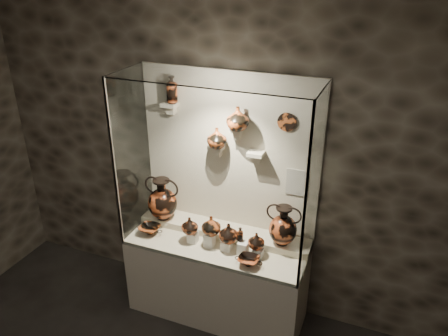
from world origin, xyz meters
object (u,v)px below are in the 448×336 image
(jug_e, at_px, (256,241))
(ovoid_vase_b, at_px, (238,118))
(lekythos_tall, at_px, (172,88))
(amphora_right, at_px, (283,225))
(lekythos_small, at_px, (240,233))
(kylix_right, at_px, (249,260))
(amphora_left, at_px, (162,199))
(jug_c, at_px, (229,233))
(kylix_left, at_px, (150,229))
(jug_a, at_px, (190,225))
(ovoid_vase_a, at_px, (217,138))
(jug_b, at_px, (211,225))

(jug_e, relative_size, ovoid_vase_b, 0.76)
(ovoid_vase_b, bearing_deg, jug_e, -49.10)
(lekythos_tall, bearing_deg, amphora_right, -2.93)
(lekythos_small, height_order, lekythos_tall, lekythos_tall)
(lekythos_tall, bearing_deg, kylix_right, -23.17)
(amphora_left, xyz_separation_m, jug_c, (0.76, -0.16, -0.10))
(jug_e, height_order, lekythos_tall, lekythos_tall)
(kylix_left, distance_m, kylix_right, 1.05)
(ovoid_vase_b, bearing_deg, amphora_left, 176.28)
(lekythos_small, distance_m, kylix_left, 0.92)
(jug_c, distance_m, lekythos_tall, 1.39)
(kylix_left, height_order, kylix_right, kylix_left)
(jug_a, xyz_separation_m, ovoid_vase_a, (0.17, 0.27, 0.80))
(kylix_right, relative_size, ovoid_vase_b, 1.16)
(amphora_left, bearing_deg, jug_c, -12.08)
(jug_b, relative_size, ovoid_vase_b, 0.90)
(jug_e, height_order, ovoid_vase_a, ovoid_vase_a)
(kylix_right, bearing_deg, ovoid_vase_b, 120.76)
(jug_c, distance_m, lekythos_small, 0.11)
(kylix_right, height_order, ovoid_vase_b, ovoid_vase_b)
(jug_a, relative_size, ovoid_vase_b, 0.80)
(amphora_left, xyz_separation_m, lekythos_tall, (0.11, 0.12, 1.09))
(jug_b, relative_size, kylix_right, 0.77)
(lekythos_small, relative_size, ovoid_vase_b, 0.73)
(ovoid_vase_b, bearing_deg, kylix_left, -169.98)
(ovoid_vase_a, bearing_deg, jug_a, -131.06)
(lekythos_small, relative_size, ovoid_vase_a, 0.81)
(jug_b, xyz_separation_m, lekythos_tall, (-0.49, 0.28, 1.15))
(jug_b, bearing_deg, jug_e, 24.35)
(jug_a, distance_m, kylix_right, 0.65)
(kylix_left, relative_size, lekythos_tall, 0.94)
(jug_c, height_order, jug_e, jug_c)
(amphora_left, distance_m, jug_a, 0.44)
(amphora_left, relative_size, lekythos_tall, 1.59)
(amphora_left, distance_m, lekythos_tall, 1.10)
(kylix_left, distance_m, ovoid_vase_a, 1.14)
(lekythos_tall, bearing_deg, ovoid_vase_b, -1.72)
(jug_b, bearing_deg, ovoid_vase_a, 122.31)
(kylix_left, bearing_deg, amphora_left, 90.55)
(jug_a, height_order, jug_b, jug_b)
(kylix_right, bearing_deg, jug_e, 80.60)
(amphora_right, height_order, ovoid_vase_b, ovoid_vase_b)
(jug_e, bearing_deg, ovoid_vase_b, 155.03)
(jug_c, xyz_separation_m, ovoid_vase_b, (-0.01, 0.24, 1.01))
(jug_c, distance_m, ovoid_vase_b, 1.04)
(amphora_right, xyz_separation_m, lekythos_tall, (-1.11, 0.10, 1.11))
(jug_a, distance_m, ovoid_vase_b, 1.10)
(jug_c, bearing_deg, kylix_right, -7.82)
(jug_a, bearing_deg, lekythos_small, 9.74)
(jug_a, distance_m, lekythos_tall, 1.26)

